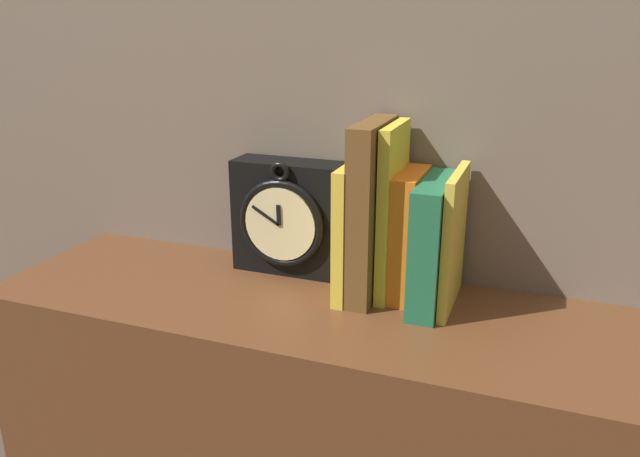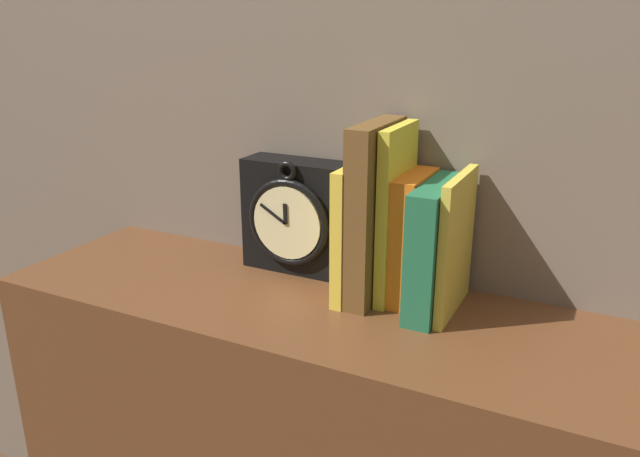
{
  "view_description": "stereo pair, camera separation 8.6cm",
  "coord_description": "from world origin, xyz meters",
  "px_view_note": "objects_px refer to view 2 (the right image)",
  "views": [
    {
      "loc": [
        0.28,
        -0.76,
        1.13
      ],
      "look_at": [
        0.0,
        0.0,
        0.86
      ],
      "focal_mm": 35.0,
      "sensor_mm": 36.0,
      "label": 1
    },
    {
      "loc": [
        0.36,
        -0.72,
        1.13
      ],
      "look_at": [
        0.0,
        0.0,
        0.86
      ],
      "focal_mm": 35.0,
      "sensor_mm": 36.0,
      "label": 2
    }
  ],
  "objects_px": {
    "book_slot5_yellow": "(456,245)",
    "book_slot0_yellow": "(357,229)",
    "book_slot1_brown": "(375,212)",
    "clock": "(298,217)",
    "book_slot4_green": "(435,248)",
    "book_slot3_orange": "(413,238)",
    "book_slot2_yellow": "(396,214)"
  },
  "relations": [
    {
      "from": "book_slot5_yellow",
      "to": "book_slot0_yellow",
      "type": "bearing_deg",
      "value": -179.22
    },
    {
      "from": "book_slot1_brown",
      "to": "book_slot5_yellow",
      "type": "bearing_deg",
      "value": 0.62
    },
    {
      "from": "clock",
      "to": "book_slot4_green",
      "type": "distance_m",
      "value": 0.24
    },
    {
      "from": "book_slot0_yellow",
      "to": "book_slot3_orange",
      "type": "distance_m",
      "value": 0.08
    },
    {
      "from": "book_slot0_yellow",
      "to": "book_slot1_brown",
      "type": "distance_m",
      "value": 0.04
    },
    {
      "from": "book_slot1_brown",
      "to": "book_slot2_yellow",
      "type": "bearing_deg",
      "value": 24.28
    },
    {
      "from": "clock",
      "to": "book_slot1_brown",
      "type": "distance_m",
      "value": 0.15
    },
    {
      "from": "book_slot2_yellow",
      "to": "book_slot4_green",
      "type": "xyz_separation_m",
      "value": [
        0.06,
        -0.02,
        -0.04
      ]
    },
    {
      "from": "book_slot3_orange",
      "to": "book_slot5_yellow",
      "type": "bearing_deg",
      "value": -11.83
    },
    {
      "from": "book_slot5_yellow",
      "to": "book_slot3_orange",
      "type": "bearing_deg",
      "value": 168.17
    },
    {
      "from": "clock",
      "to": "book_slot3_orange",
      "type": "height_order",
      "value": "clock"
    },
    {
      "from": "book_slot3_orange",
      "to": "book_slot4_green",
      "type": "xyz_separation_m",
      "value": [
        0.04,
        -0.02,
        -0.0
      ]
    },
    {
      "from": "book_slot1_brown",
      "to": "book_slot3_orange",
      "type": "distance_m",
      "value": 0.07
    },
    {
      "from": "book_slot2_yellow",
      "to": "book_slot5_yellow",
      "type": "relative_size",
      "value": 1.29
    },
    {
      "from": "book_slot2_yellow",
      "to": "book_slot4_green",
      "type": "distance_m",
      "value": 0.07
    },
    {
      "from": "book_slot2_yellow",
      "to": "book_slot0_yellow",
      "type": "bearing_deg",
      "value": -166.24
    },
    {
      "from": "clock",
      "to": "book_slot0_yellow",
      "type": "distance_m",
      "value": 0.12
    },
    {
      "from": "book_slot3_orange",
      "to": "book_slot4_green",
      "type": "height_order",
      "value": "book_slot3_orange"
    },
    {
      "from": "clock",
      "to": "book_slot4_green",
      "type": "relative_size",
      "value": 1.03
    },
    {
      "from": "clock",
      "to": "book_slot3_orange",
      "type": "xyz_separation_m",
      "value": [
        0.2,
        -0.02,
        0.0
      ]
    },
    {
      "from": "book_slot4_green",
      "to": "book_slot5_yellow",
      "type": "height_order",
      "value": "book_slot5_yellow"
    },
    {
      "from": "book_slot0_yellow",
      "to": "book_slot1_brown",
      "type": "height_order",
      "value": "book_slot1_brown"
    },
    {
      "from": "book_slot3_orange",
      "to": "book_slot5_yellow",
      "type": "distance_m",
      "value": 0.07
    },
    {
      "from": "book_slot2_yellow",
      "to": "book_slot5_yellow",
      "type": "height_order",
      "value": "book_slot2_yellow"
    },
    {
      "from": "book_slot1_brown",
      "to": "book_slot4_green",
      "type": "relative_size",
      "value": 1.41
    },
    {
      "from": "book_slot1_brown",
      "to": "book_slot4_green",
      "type": "xyz_separation_m",
      "value": [
        0.09,
        -0.0,
        -0.04
      ]
    },
    {
      "from": "clock",
      "to": "book_slot2_yellow",
      "type": "distance_m",
      "value": 0.18
    },
    {
      "from": "book_slot2_yellow",
      "to": "book_slot5_yellow",
      "type": "bearing_deg",
      "value": -7.01
    },
    {
      "from": "book_slot0_yellow",
      "to": "book_slot3_orange",
      "type": "height_order",
      "value": "book_slot0_yellow"
    },
    {
      "from": "book_slot0_yellow",
      "to": "book_slot5_yellow",
      "type": "height_order",
      "value": "book_slot0_yellow"
    },
    {
      "from": "book_slot0_yellow",
      "to": "book_slot3_orange",
      "type": "xyz_separation_m",
      "value": [
        0.08,
        0.02,
        -0.01
      ]
    },
    {
      "from": "clock",
      "to": "book_slot5_yellow",
      "type": "bearing_deg",
      "value": -7.5
    }
  ]
}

